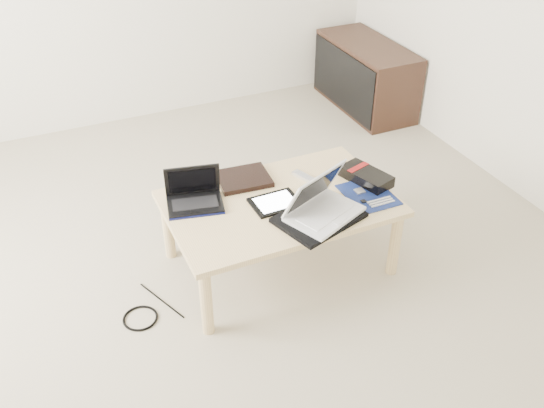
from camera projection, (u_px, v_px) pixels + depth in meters
name	position (u px, v px, depth m)	size (l,w,h in m)	color
ground	(212.00, 283.00, 3.07)	(4.00, 4.00, 0.00)	#BEB49A
coffee_table	(280.00, 209.00, 3.00)	(1.10, 0.70, 0.40)	beige
media_cabinet	(365.00, 76.00, 4.61)	(0.41, 0.90, 0.50)	#382017
book	(243.00, 179.00, 3.11)	(0.28, 0.24, 0.03)	black
netbook	(194.00, 197.00, 2.93)	(0.30, 0.25, 0.19)	black
tablet	(275.00, 203.00, 2.95)	(0.24, 0.18, 0.01)	black
remote	(308.00, 179.00, 3.12)	(0.11, 0.20, 0.02)	silver
neoprene_sleeve	(319.00, 217.00, 2.84)	(0.38, 0.28, 0.02)	black
white_laptop	(321.00, 205.00, 2.82)	(0.41, 0.35, 0.23)	white
motherboard	(369.00, 194.00, 3.01)	(0.23, 0.28, 0.01)	#0C1A50
gpu_box	(366.00, 176.00, 3.10)	(0.21, 0.30, 0.06)	black
cable_coil	(268.00, 203.00, 2.95)	(0.10, 0.10, 0.01)	black
floor_cable_coil	(140.00, 318.00, 2.86)	(0.17, 0.17, 0.01)	black
floor_cable_trail	(162.00, 300.00, 2.96)	(0.01, 0.01, 0.34)	black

